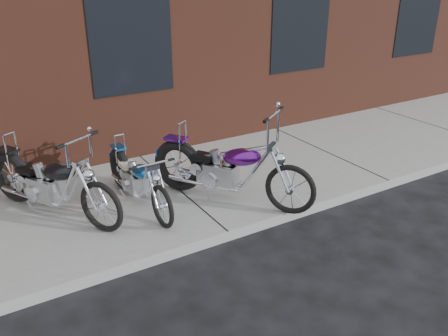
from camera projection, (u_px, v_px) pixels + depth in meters
ground at (228, 241)px, 6.14m from camera, size 120.00×120.00×0.00m
sidewalk at (177, 192)px, 7.29m from camera, size 22.00×3.00×0.15m
chopper_purple at (227, 171)px, 6.72m from camera, size 1.49×2.14×1.40m
chopper_blue at (138, 181)px, 6.64m from camera, size 0.49×2.01×0.87m
chopper_third at (51, 185)px, 6.34m from camera, size 1.26×2.16×1.22m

